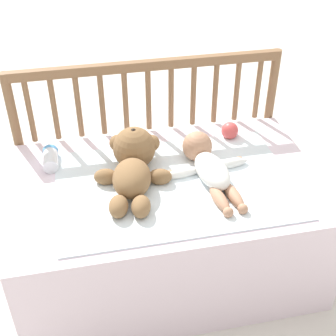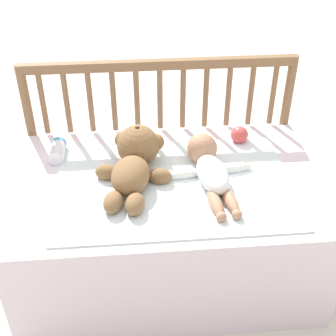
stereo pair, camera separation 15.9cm
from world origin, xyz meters
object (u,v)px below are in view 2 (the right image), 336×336
at_px(baby, 210,168).
at_px(baby_bottle, 58,149).
at_px(teddy_bear, 134,161).
at_px(toy_ball, 239,135).

bearing_deg(baby, baby_bottle, 160.79).
bearing_deg(baby_bottle, baby, -19.21).
xyz_separation_m(teddy_bear, baby_bottle, (-0.28, 0.15, -0.04)).
height_order(teddy_bear, baby_bottle, teddy_bear).
distance_m(teddy_bear, baby, 0.26).
relative_size(baby, baby_bottle, 2.88).
xyz_separation_m(teddy_bear, baby, (0.26, -0.04, -0.02)).
bearing_deg(baby, toy_ball, 55.49).
height_order(teddy_bear, toy_ball, teddy_bear).
bearing_deg(toy_ball, baby, -124.51).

